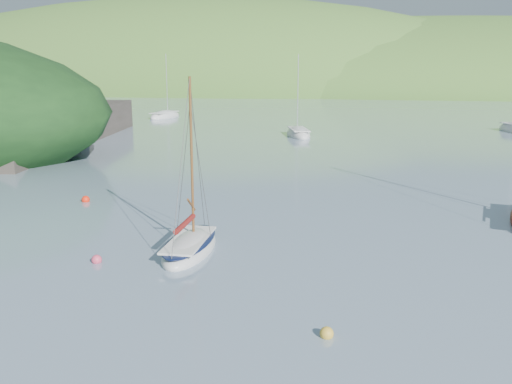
# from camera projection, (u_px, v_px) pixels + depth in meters

# --- Properties ---
(ground) EXTENTS (700.00, 700.00, 0.00)m
(ground) POSITION_uv_depth(u_px,v_px,m) (197.00, 291.00, 21.45)
(ground) COLOR slate
(ground) RESTS_ON ground
(shoreline_hills) EXTENTS (690.00, 135.00, 56.00)m
(shoreline_hills) POSITION_uv_depth(u_px,v_px,m) (340.00, 88.00, 187.29)
(shoreline_hills) COLOR #47742C
(shoreline_hills) RESTS_ON ground
(daysailer_white) EXTENTS (2.31, 5.56, 8.39)m
(daysailer_white) POSITION_uv_depth(u_px,v_px,m) (190.00, 247.00, 25.92)
(daysailer_white) COLOR silver
(daysailer_white) RESTS_ON ground
(distant_sloop_a) EXTENTS (4.59, 7.52, 10.12)m
(distant_sloop_a) POSITION_uv_depth(u_px,v_px,m) (298.00, 134.00, 66.56)
(distant_sloop_a) COLOR silver
(distant_sloop_a) RESTS_ON ground
(distant_sloop_c) EXTENTS (3.77, 7.70, 10.53)m
(distant_sloop_c) POSITION_uv_depth(u_px,v_px,m) (165.00, 117.00, 88.36)
(distant_sloop_c) COLOR silver
(distant_sloop_c) RESTS_ON ground
(mooring_buoys) EXTENTS (26.84, 14.90, 0.50)m
(mooring_buoys) POSITION_uv_depth(u_px,v_px,m) (215.00, 240.00, 27.15)
(mooring_buoys) COLOR gold
(mooring_buoys) RESTS_ON ground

